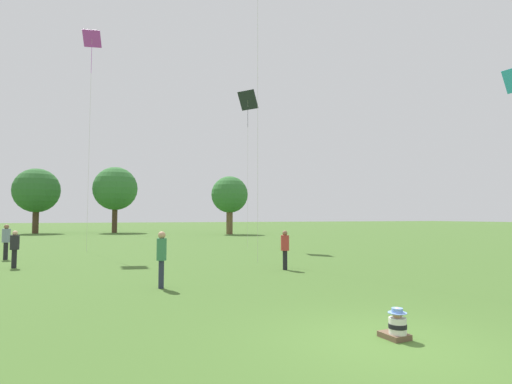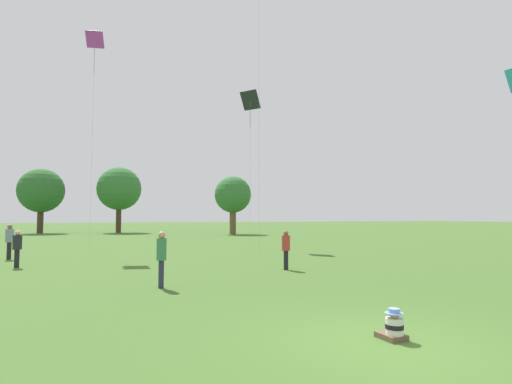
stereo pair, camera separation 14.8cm
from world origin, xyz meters
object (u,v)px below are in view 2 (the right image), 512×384
object	(u,v)px
person_standing_1	(9,239)
kite_3	(95,47)
person_standing_0	(161,253)
kite_2	(250,103)
seated_toddler	(393,327)
distant_tree_2	(233,195)
person_standing_2	(286,246)
distant_tree_0	(41,191)
distant_tree_1	(119,189)
person_standing_3	(17,246)

from	to	relation	value
person_standing_1	kite_3	size ratio (longest dim) A/B	0.13
person_standing_0	kite_2	xyz separation A→B (m)	(8.04, 14.58, 9.52)
seated_toddler	distant_tree_2	world-z (taller)	distant_tree_2
person_standing_2	distant_tree_2	size ratio (longest dim) A/B	0.22
person_standing_0	person_standing_2	xyz separation A→B (m)	(5.37, 2.51, -0.10)
person_standing_0	distant_tree_0	xyz separation A→B (m)	(-10.04, 46.56, 4.54)
seated_toddler	person_standing_2	distance (m)	9.47
distant_tree_1	person_standing_3	bearing A→B (deg)	-97.37
person_standing_1	kite_3	distance (m)	13.13
kite_3	distant_tree_0	xyz separation A→B (m)	(-7.38, 32.01, -7.59)
person_standing_3	distant_tree_0	size ratio (longest dim) A/B	0.19
person_standing_0	kite_3	size ratio (longest dim) A/B	0.12
distant_tree_0	kite_2	bearing A→B (deg)	-60.51
person_standing_1	kite_3	xyz separation A→B (m)	(3.69, 3.44, 12.12)
person_standing_3	kite_2	distance (m)	18.01
person_standing_0	kite_3	world-z (taller)	kite_3
seated_toddler	person_standing_0	xyz separation A→B (m)	(-3.28, 6.70, 0.83)
person_standing_2	distant_tree_0	size ratio (longest dim) A/B	0.19
kite_3	distant_tree_1	world-z (taller)	kite_3
kite_3	distant_tree_0	bearing A→B (deg)	-20.91
person_standing_0	distant_tree_2	world-z (taller)	distant_tree_2
person_standing_2	kite_3	xyz separation A→B (m)	(-8.03, 12.04, 12.22)
person_standing_3	kite_2	world-z (taller)	kite_2
distant_tree_1	distant_tree_2	distance (m)	16.73
person_standing_0	person_standing_2	bearing A→B (deg)	-68.07
distant_tree_2	distant_tree_1	bearing A→B (deg)	143.04
person_standing_1	distant_tree_2	size ratio (longest dim) A/B	0.25
distant_tree_2	seated_toddler	bearing A→B (deg)	-103.08
seated_toddler	person_standing_3	bearing A→B (deg)	117.73
person_standing_2	kite_2	bearing A→B (deg)	21.58
seated_toddler	kite_2	world-z (taller)	kite_2
kite_3	distant_tree_2	world-z (taller)	kite_3
person_standing_1	distant_tree_2	world-z (taller)	distant_tree_2
seated_toddler	distant_tree_1	xyz separation A→B (m)	(-3.58, 52.05, 5.78)
person_standing_0	person_standing_1	distance (m)	12.80
person_standing_3	kite_3	xyz separation A→B (m)	(2.59, 7.39, 12.24)
person_standing_0	distant_tree_2	bearing A→B (deg)	-23.40
distant_tree_1	seated_toddler	bearing A→B (deg)	-86.06
kite_2	distant_tree_1	xyz separation A→B (m)	(-8.34, 30.77, -4.57)
distant_tree_2	person_standing_3	bearing A→B (deg)	-122.99
kite_2	kite_3	xyz separation A→B (m)	(-10.69, -0.03, 2.61)
person_standing_3	kite_3	bearing A→B (deg)	-44.50
seated_toddler	person_standing_3	distance (m)	16.28
person_standing_0	kite_2	world-z (taller)	kite_2
person_standing_0	kite_3	bearing A→B (deg)	7.21
person_standing_0	distant_tree_2	xyz separation A→B (m)	(13.04, 35.32, 3.84)
person_standing_1	distant_tree_2	distance (m)	31.24
person_standing_2	seated_toddler	bearing A→B (deg)	-158.75
seated_toddler	person_standing_2	size ratio (longest dim) A/B	0.35
person_standing_0	person_standing_1	world-z (taller)	person_standing_1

